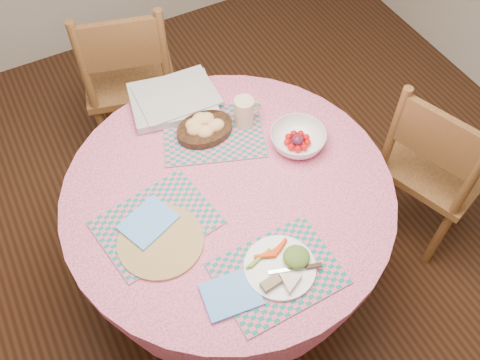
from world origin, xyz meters
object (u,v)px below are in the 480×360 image
object	(u,v)px
chair_right	(434,166)
latte_mug	(245,111)
wicker_trivet	(161,241)
fruit_bowl	(298,139)
dining_table	(229,218)
chair_back	(129,77)
bread_bowl	(204,127)
dinner_plate	(283,267)

from	to	relation	value
chair_right	latte_mug	distance (m)	0.90
wicker_trivet	fruit_bowl	bearing A→B (deg)	13.33
dining_table	chair_right	xyz separation A→B (m)	(0.94, -0.15, -0.06)
dining_table	chair_back	bearing A→B (deg)	92.50
chair_right	bread_bowl	world-z (taller)	chair_right
dining_table	wicker_trivet	xyz separation A→B (m)	(-0.31, -0.09, 0.20)
chair_right	bread_bowl	size ratio (longest dim) A/B	4.10
chair_back	fruit_bowl	bearing A→B (deg)	127.44
dinner_plate	bread_bowl	size ratio (longest dim) A/B	1.07
chair_right	latte_mug	world-z (taller)	chair_right
latte_mug	bread_bowl	bearing A→B (deg)	171.03
dining_table	bread_bowl	size ratio (longest dim) A/B	5.39
chair_right	wicker_trivet	distance (m)	1.28
fruit_bowl	bread_bowl	bearing A→B (deg)	142.50
dining_table	wicker_trivet	world-z (taller)	wicker_trivet
chair_right	latte_mug	xyz separation A→B (m)	(-0.73, 0.42, 0.32)
latte_mug	wicker_trivet	bearing A→B (deg)	-145.76
chair_back	dining_table	bearing A→B (deg)	107.83
wicker_trivet	bread_bowl	xyz separation A→B (m)	(0.35, 0.38, 0.03)
latte_mug	fruit_bowl	size ratio (longest dim) A/B	0.45
chair_back	latte_mug	size ratio (longest dim) A/B	7.99
chair_right	wicker_trivet	world-z (taller)	chair_right
wicker_trivet	bread_bowl	bearing A→B (deg)	47.27
fruit_bowl	latte_mug	bearing A→B (deg)	122.44
chair_right	wicker_trivet	size ratio (longest dim) A/B	3.15
chair_back	fruit_bowl	world-z (taller)	chair_back
dining_table	fruit_bowl	world-z (taller)	fruit_bowl
latte_mug	fruit_bowl	bearing A→B (deg)	-57.56
bread_bowl	fruit_bowl	size ratio (longest dim) A/B	0.85
chair_back	latte_mug	xyz separation A→B (m)	(0.26, -0.74, 0.31)
dining_table	dinner_plate	distance (m)	0.43
chair_right	dinner_plate	distance (m)	1.00
chair_back	fruit_bowl	distance (m)	1.06
chair_back	latte_mug	world-z (taller)	chair_back
chair_back	latte_mug	bearing A→B (deg)	124.35
dinner_plate	fruit_bowl	bearing A→B (deg)	53.37
bread_bowl	dining_table	bearing A→B (deg)	-98.60
chair_back	latte_mug	distance (m)	0.85
fruit_bowl	dining_table	bearing A→B (deg)	-169.01
dining_table	latte_mug	distance (m)	0.43
chair_back	wicker_trivet	distance (m)	1.16
dining_table	fruit_bowl	size ratio (longest dim) A/B	4.61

